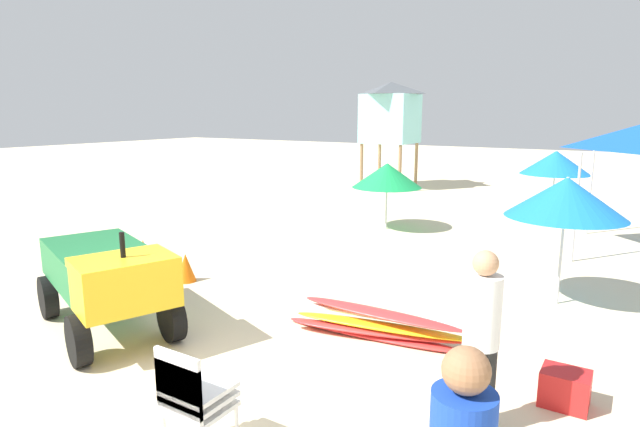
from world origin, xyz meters
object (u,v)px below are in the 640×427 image
object	(u,v)px
utility_cart	(107,275)
traffic_cone_far	(144,256)
surfboard_pile	(378,325)
cooler_box	(565,388)
traffic_cone_near	(186,267)
beach_umbrella_mid	(566,197)
lifeguard_tower	(390,112)
beach_umbrella_left	(387,175)
stacked_plastic_chairs	(191,395)
beach_umbrella_far	(556,163)
lifeguard_near_left	(481,330)

from	to	relation	value
utility_cart	traffic_cone_far	bearing A→B (deg)	131.02
surfboard_pile	cooler_box	distance (m)	2.28
traffic_cone_near	traffic_cone_far	distance (m)	1.05
utility_cart	beach_umbrella_mid	bearing A→B (deg)	41.12
beach_umbrella_mid	lifeguard_tower	bearing A→B (deg)	126.40
surfboard_pile	traffic_cone_far	bearing A→B (deg)	175.92
beach_umbrella_left	beach_umbrella_mid	world-z (taller)	beach_umbrella_mid
cooler_box	stacked_plastic_chairs	bearing A→B (deg)	-134.27
beach_umbrella_mid	beach_umbrella_far	xyz separation A→B (m)	(-1.22, 7.70, -0.17)
traffic_cone_far	stacked_plastic_chairs	bearing A→B (deg)	-35.88
beach_umbrella_mid	cooler_box	distance (m)	3.37
lifeguard_tower	cooler_box	xyz separation A→B (m)	(7.85, -12.99, -2.66)
lifeguard_tower	lifeguard_near_left	bearing A→B (deg)	-62.51
lifeguard_near_left	utility_cart	bearing A→B (deg)	-175.67
lifeguard_tower	beach_umbrella_left	distance (m)	7.42
traffic_cone_near	traffic_cone_far	bearing A→B (deg)	-178.96
stacked_plastic_chairs	beach_umbrella_far	bearing A→B (deg)	86.58
beach_umbrella_far	traffic_cone_far	xyz separation A→B (m)	(-5.40, -9.94, -1.16)
stacked_plastic_chairs	beach_umbrella_mid	distance (m)	6.01
utility_cart	beach_umbrella_left	bearing A→B (deg)	86.48
lifeguard_tower	cooler_box	size ratio (longest dim) A/B	8.79
utility_cart	beach_umbrella_left	distance (m)	7.63
traffic_cone_far	surfboard_pile	bearing A→B (deg)	-4.08
traffic_cone_far	lifeguard_tower	bearing A→B (deg)	93.50
utility_cart	beach_umbrella_far	xyz separation A→B (m)	(3.65, 11.95, 0.68)
utility_cart	beach_umbrella_left	world-z (taller)	beach_umbrella_left
traffic_cone_far	utility_cart	bearing A→B (deg)	-48.98
utility_cart	stacked_plastic_chairs	size ratio (longest dim) A/B	2.75
beach_umbrella_left	cooler_box	world-z (taller)	beach_umbrella_left
lifeguard_near_left	beach_umbrella_far	xyz separation A→B (m)	(-1.08, 11.59, 0.48)
utility_cart	surfboard_pile	xyz separation A→B (m)	(3.11, 1.66, -0.59)
stacked_plastic_chairs	beach_umbrella_mid	bearing A→B (deg)	70.11
beach_umbrella_left	cooler_box	distance (m)	8.09
lifeguard_tower	beach_umbrella_left	world-z (taller)	lifeguard_tower
utility_cart	beach_umbrella_mid	distance (m)	6.52
lifeguard_near_left	beach_umbrella_left	distance (m)	8.40
traffic_cone_far	cooler_box	bearing A→B (deg)	-6.17
beach_umbrella_far	traffic_cone_near	distance (m)	10.90
beach_umbrella_far	traffic_cone_near	bearing A→B (deg)	-113.70
traffic_cone_near	traffic_cone_far	xyz separation A→B (m)	(-1.04, -0.02, 0.05)
surfboard_pile	lifeguard_near_left	distance (m)	2.22
beach_umbrella_mid	traffic_cone_near	bearing A→B (deg)	-158.30
lifeguard_near_left	beach_umbrella_left	world-z (taller)	lifeguard_near_left
stacked_plastic_chairs	surfboard_pile	xyz separation A→B (m)	(0.26, 2.98, -0.41)
cooler_box	surfboard_pile	bearing A→B (deg)	169.34
surfboard_pile	utility_cart	bearing A→B (deg)	-151.86
stacked_plastic_chairs	lifeguard_tower	world-z (taller)	lifeguard_tower
lifeguard_near_left	cooler_box	xyz separation A→B (m)	(0.63, 0.89, -0.80)
lifeguard_near_left	beach_umbrella_mid	distance (m)	3.95
utility_cart	traffic_cone_near	world-z (taller)	utility_cart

